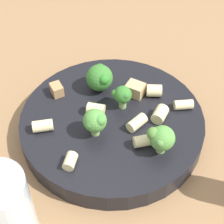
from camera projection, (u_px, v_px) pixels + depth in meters
ground_plane at (112, 131)px, 0.54m from camera, size 2.00×2.00×0.00m
pasta_bowl at (112, 123)px, 0.52m from camera, size 0.25×0.25×0.03m
broccoli_floret_0 at (122, 95)px, 0.51m from camera, size 0.03×0.02×0.04m
broccoli_floret_1 at (100, 78)px, 0.54m from camera, size 0.04×0.04×0.04m
broccoli_floret_2 at (95, 121)px, 0.48m from camera, size 0.03×0.03×0.04m
broccoli_floret_3 at (161, 138)px, 0.46m from camera, size 0.03×0.03×0.04m
rigatoni_0 at (70, 161)px, 0.46m from camera, size 0.02×0.02×0.01m
rigatoni_1 at (154, 91)px, 0.54m from camera, size 0.03×0.03×0.02m
rigatoni_2 at (43, 126)px, 0.49m from camera, size 0.03×0.03×0.02m
rigatoni_3 at (160, 114)px, 0.51m from camera, size 0.02×0.03×0.02m
rigatoni_4 at (96, 109)px, 0.51m from camera, size 0.03×0.02×0.02m
rigatoni_5 at (143, 141)px, 0.48m from camera, size 0.03×0.03×0.01m
rigatoni_6 at (137, 123)px, 0.50m from camera, size 0.02×0.03×0.02m
rigatoni_7 at (184, 105)px, 0.52m from camera, size 0.03×0.03×0.01m
chicken_chunk_0 at (57, 90)px, 0.54m from camera, size 0.02×0.02×0.02m
chicken_chunk_1 at (133, 88)px, 0.54m from camera, size 0.03×0.02×0.02m
drinking_glass at (3, 213)px, 0.40m from camera, size 0.06×0.06×0.10m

